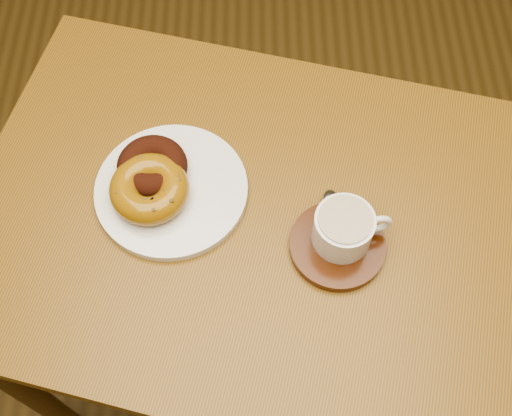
{
  "coord_description": "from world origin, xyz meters",
  "views": [
    {
      "loc": [
        -0.19,
        -0.34,
        1.71
      ],
      "look_at": [
        -0.18,
        0.13,
        0.84
      ],
      "focal_mm": 45.0,
      "sensor_mm": 36.0,
      "label": 1
    }
  ],
  "objects_px": {
    "saucer": "(337,246)",
    "coffee_cup": "(344,228)",
    "cafe_table": "(245,248)",
    "donut_plate": "(172,190)"
  },
  "relations": [
    {
      "from": "cafe_table",
      "to": "saucer",
      "type": "height_order",
      "value": "saucer"
    },
    {
      "from": "cafe_table",
      "to": "donut_plate",
      "type": "height_order",
      "value": "donut_plate"
    },
    {
      "from": "saucer",
      "to": "coffee_cup",
      "type": "distance_m",
      "value": 0.04
    },
    {
      "from": "cafe_table",
      "to": "saucer",
      "type": "bearing_deg",
      "value": -7.94
    },
    {
      "from": "saucer",
      "to": "coffee_cup",
      "type": "height_order",
      "value": "coffee_cup"
    },
    {
      "from": "donut_plate",
      "to": "coffee_cup",
      "type": "xyz_separation_m",
      "value": [
        0.26,
        -0.09,
        0.04
      ]
    },
    {
      "from": "cafe_table",
      "to": "saucer",
      "type": "xyz_separation_m",
      "value": [
        0.14,
        -0.06,
        0.14
      ]
    },
    {
      "from": "cafe_table",
      "to": "saucer",
      "type": "distance_m",
      "value": 0.21
    },
    {
      "from": "donut_plate",
      "to": "saucer",
      "type": "bearing_deg",
      "value": -21.16
    },
    {
      "from": "donut_plate",
      "to": "saucer",
      "type": "relative_size",
      "value": 1.67
    }
  ]
}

